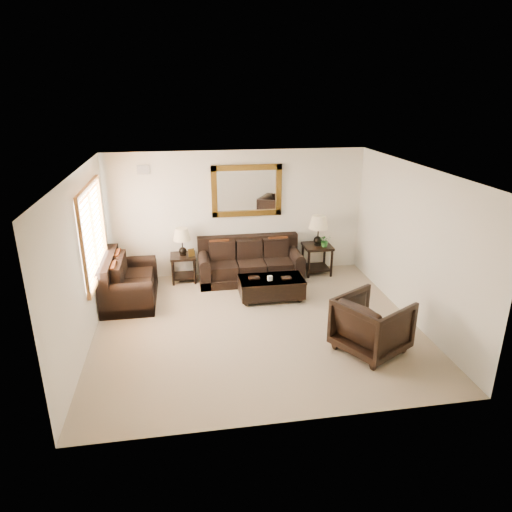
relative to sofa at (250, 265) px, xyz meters
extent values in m
cube|color=#9D886C|center=(-0.20, -2.07, -0.32)|extent=(5.50, 5.00, 0.01)
cube|color=white|center=(-0.20, -2.07, 2.38)|extent=(5.50, 5.00, 0.01)
cube|color=#F0E8CE|center=(-0.20, 0.43, 1.03)|extent=(5.50, 0.01, 2.70)
cube|color=#F0E8CE|center=(-0.20, -4.57, 1.03)|extent=(5.50, 0.01, 2.70)
cube|color=#F0E8CE|center=(-2.95, -2.07, 1.03)|extent=(0.01, 5.00, 2.70)
cube|color=#F0E8CE|center=(2.55, -2.07, 1.03)|extent=(0.01, 5.00, 2.70)
cube|color=white|center=(-2.94, -1.17, 1.23)|extent=(0.01, 1.80, 1.50)
cube|color=brown|center=(-2.90, -1.17, 2.02)|extent=(0.06, 1.96, 0.08)
cube|color=brown|center=(-2.90, -1.17, 0.44)|extent=(0.06, 1.96, 0.08)
cube|color=brown|center=(-2.90, -2.11, 1.23)|extent=(0.06, 0.08, 1.50)
cube|color=brown|center=(-2.90, -0.23, 1.23)|extent=(0.06, 0.08, 1.50)
cube|color=brown|center=(-2.90, -1.17, 1.23)|extent=(0.05, 0.05, 1.50)
cube|color=#472B0E|center=(0.00, 0.40, 1.53)|extent=(1.50, 0.06, 1.10)
cube|color=white|center=(0.00, 0.41, 1.53)|extent=(1.26, 0.01, 0.86)
cube|color=#999999|center=(-2.10, 0.41, 2.03)|extent=(0.25, 0.02, 0.18)
cube|color=black|center=(0.00, -0.06, -0.23)|extent=(2.19, 0.94, 0.18)
cube|color=black|center=(0.00, 0.30, 0.35)|extent=(2.19, 0.22, 0.45)
cube|color=black|center=(-0.58, -0.08, -0.01)|extent=(0.56, 0.77, 0.27)
cube|color=black|center=(0.00, -0.08, -0.01)|extent=(0.56, 0.77, 0.27)
cube|color=black|center=(0.58, -0.08, -0.01)|extent=(0.56, 0.77, 0.27)
cube|color=black|center=(-0.98, -0.06, -0.06)|extent=(0.22, 0.94, 0.53)
cylinder|color=black|center=(-0.98, -0.06, 0.20)|extent=(0.22, 0.93, 0.22)
cube|color=black|center=(0.98, -0.06, -0.06)|extent=(0.22, 0.94, 0.53)
cylinder|color=black|center=(0.98, -0.06, 0.20)|extent=(0.22, 0.93, 0.22)
cube|color=#61280C|center=(-0.64, 0.12, 0.34)|extent=(0.42, 0.18, 0.43)
cube|color=#61280C|center=(0.64, 0.12, 0.34)|extent=(0.42, 0.18, 0.43)
cube|color=black|center=(-2.45, -0.67, -0.23)|extent=(0.96, 1.62, 0.18)
cube|color=black|center=(-2.82, -0.67, 0.36)|extent=(0.22, 1.62, 0.46)
cube|color=black|center=(-2.43, -0.97, 0.00)|extent=(0.79, 0.57, 0.27)
cube|color=black|center=(-2.43, -0.38, 0.00)|extent=(0.79, 0.57, 0.27)
cube|color=black|center=(-2.45, -1.37, -0.06)|extent=(0.96, 0.22, 0.54)
cylinder|color=black|center=(-2.45, -1.37, 0.21)|extent=(0.94, 0.22, 0.22)
cube|color=black|center=(-2.45, 0.03, -0.06)|extent=(0.96, 0.22, 0.54)
cylinder|color=black|center=(-2.45, 0.03, 0.21)|extent=(0.94, 0.22, 0.22)
cube|color=#61280C|center=(-2.63, -1.02, 0.36)|extent=(0.19, 0.43, 0.44)
cube|color=#61280C|center=(-2.63, -0.33, 0.36)|extent=(0.19, 0.43, 0.44)
cube|color=black|center=(-1.41, 0.13, 0.23)|extent=(0.53, 0.53, 0.05)
cube|color=black|center=(-1.41, 0.13, -0.21)|extent=(0.45, 0.45, 0.03)
cylinder|color=black|center=(-1.64, -0.10, -0.06)|extent=(0.05, 0.05, 0.53)
cylinder|color=black|center=(-1.18, -0.10, -0.06)|extent=(0.05, 0.05, 0.53)
cylinder|color=black|center=(-1.64, 0.35, -0.06)|extent=(0.05, 0.05, 0.53)
cylinder|color=black|center=(-1.18, 0.35, -0.06)|extent=(0.05, 0.05, 0.53)
sphere|color=black|center=(-1.41, 0.13, 0.35)|extent=(0.16, 0.16, 0.16)
cylinder|color=black|center=(-1.41, 0.13, 0.53)|extent=(0.02, 0.02, 0.35)
cone|color=beige|center=(-1.41, 0.13, 0.72)|extent=(0.37, 0.37, 0.25)
cube|color=#472B0E|center=(-1.24, 0.03, 0.34)|extent=(0.15, 0.10, 0.16)
cube|color=black|center=(1.52, 0.09, 0.30)|extent=(0.60, 0.60, 0.05)
cube|color=black|center=(1.52, 0.09, -0.19)|extent=(0.51, 0.51, 0.03)
cylinder|color=black|center=(1.26, -0.17, -0.02)|extent=(0.05, 0.05, 0.60)
cylinder|color=black|center=(1.77, -0.17, -0.02)|extent=(0.05, 0.05, 0.60)
cylinder|color=black|center=(1.26, 0.35, -0.02)|extent=(0.05, 0.05, 0.60)
cylinder|color=black|center=(1.77, 0.35, -0.02)|extent=(0.05, 0.05, 0.60)
sphere|color=black|center=(1.52, 0.09, 0.44)|extent=(0.19, 0.19, 0.19)
cylinder|color=black|center=(1.52, 0.09, 0.64)|extent=(0.03, 0.03, 0.39)
cone|color=beige|center=(1.52, 0.09, 0.86)|extent=(0.42, 0.42, 0.28)
sphere|color=black|center=(-0.26, -1.29, -0.28)|extent=(0.11, 0.11, 0.11)
sphere|color=black|center=(0.78, -1.29, -0.28)|extent=(0.11, 0.11, 0.11)
sphere|color=black|center=(-0.26, -0.81, -0.28)|extent=(0.11, 0.11, 0.11)
sphere|color=black|center=(0.78, -0.81, -0.28)|extent=(0.11, 0.11, 0.11)
cube|color=black|center=(0.26, -1.05, -0.07)|extent=(1.23, 0.67, 0.35)
cube|color=black|center=(0.26, -1.05, 0.08)|extent=(1.26, 0.68, 0.04)
cube|color=black|center=(-0.07, -1.00, 0.12)|extent=(0.21, 0.14, 0.03)
cube|color=black|center=(0.55, -1.10, 0.11)|extent=(0.19, 0.13, 0.02)
cube|color=white|center=(0.21, -1.15, 0.15)|extent=(0.10, 0.08, 0.09)
imported|color=black|center=(1.43, -3.16, 0.17)|extent=(1.25, 1.27, 0.98)
imported|color=#215D1F|center=(1.65, -0.02, 0.44)|extent=(0.28, 0.30, 0.21)
camera|label=1|loc=(-1.35, -9.03, 3.56)|focal=32.00mm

